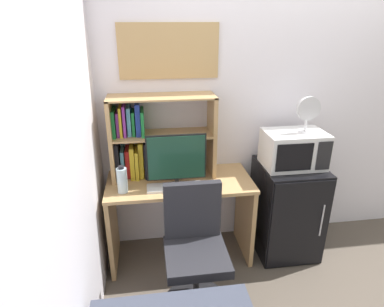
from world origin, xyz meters
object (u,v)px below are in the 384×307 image
(keyboard, at_px, (174,187))
(water_bottle, at_px, (122,180))
(desk_fan, at_px, (308,112))
(desk_chair, at_px, (195,257))
(wall_corkboard, at_px, (169,51))
(monitor, at_px, (176,160))
(computer_mouse, at_px, (216,184))
(microwave, at_px, (294,149))
(mini_fridge, at_px, (286,208))
(hutch_bookshelf, at_px, (146,138))

(keyboard, xyz_separation_m, water_bottle, (-0.40, -0.00, 0.09))
(water_bottle, xyz_separation_m, desk_fan, (1.51, 0.10, 0.46))
(desk_chair, bearing_deg, keyboard, 103.94)
(desk_fan, xyz_separation_m, wall_corkboard, (-1.09, 0.30, 0.45))
(monitor, xyz_separation_m, computer_mouse, (0.32, -0.02, -0.22))
(microwave, bearing_deg, keyboard, -174.03)
(mini_fridge, distance_m, wall_corkboard, 1.72)
(water_bottle, distance_m, desk_fan, 1.58)
(keyboard, height_order, computer_mouse, computer_mouse)
(water_bottle, bearing_deg, mini_fridge, 4.29)
(microwave, bearing_deg, computer_mouse, -170.00)
(hutch_bookshelf, bearing_deg, monitor, -49.44)
(monitor, distance_m, wall_corkboard, 0.87)
(hutch_bookshelf, height_order, desk_chair, hutch_bookshelf)
(wall_corkboard, bearing_deg, hutch_bookshelf, -150.95)
(desk_fan, bearing_deg, water_bottle, -176.05)
(keyboard, height_order, water_bottle, water_bottle)
(keyboard, height_order, desk_chair, desk_chair)
(computer_mouse, xyz_separation_m, desk_fan, (0.76, 0.11, 0.54))
(water_bottle, relative_size, wall_corkboard, 0.28)
(microwave, xyz_separation_m, wall_corkboard, (-1.01, 0.29, 0.78))
(monitor, xyz_separation_m, desk_fan, (1.08, 0.09, 0.32))
(monitor, height_order, keyboard, monitor)
(mini_fridge, xyz_separation_m, desk_chair, (-0.92, -0.53, -0.00))
(hutch_bookshelf, relative_size, monitor, 1.85)
(water_bottle, relative_size, desk_fan, 0.75)
(desk_chair, bearing_deg, microwave, 29.96)
(hutch_bookshelf, relative_size, microwave, 1.72)
(hutch_bookshelf, height_order, microwave, hutch_bookshelf)
(mini_fridge, bearing_deg, microwave, 89.65)
(hutch_bookshelf, height_order, mini_fridge, hutch_bookshelf)
(keyboard, bearing_deg, desk_chair, -76.06)
(hutch_bookshelf, relative_size, desk_fan, 2.91)
(keyboard, xyz_separation_m, computer_mouse, (0.34, -0.01, 0.01))
(monitor, relative_size, keyboard, 1.07)
(hutch_bookshelf, bearing_deg, keyboard, -53.37)
(hutch_bookshelf, relative_size, wall_corkboard, 1.08)
(keyboard, relative_size, mini_fridge, 0.51)
(hutch_bookshelf, bearing_deg, desk_chair, -66.07)
(hutch_bookshelf, bearing_deg, microwave, -7.81)
(desk_chair, bearing_deg, computer_mouse, 60.16)
(hutch_bookshelf, distance_m, water_bottle, 0.41)
(computer_mouse, bearing_deg, monitor, 175.71)
(monitor, distance_m, desk_fan, 1.13)
(hutch_bookshelf, bearing_deg, computer_mouse, -27.98)
(hutch_bookshelf, height_order, wall_corkboard, wall_corkboard)
(microwave, xyz_separation_m, desk_fan, (0.08, -0.01, 0.32))
(computer_mouse, relative_size, desk_chair, 0.10)
(water_bottle, bearing_deg, hutch_bookshelf, 54.78)
(desk_fan, relative_size, desk_chair, 0.31)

